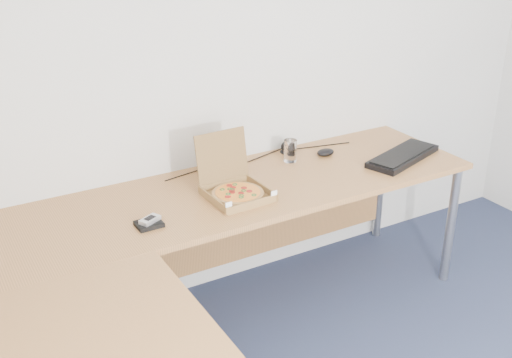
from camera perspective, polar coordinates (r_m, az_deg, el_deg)
desk at (r=2.62m, az=-3.76°, el=-6.46°), size 2.50×2.20×0.73m
pizza_box at (r=2.98m, az=-1.80°, el=-0.99°), size 0.27×0.32×0.28m
drinking_glass at (r=3.37m, az=3.10°, el=2.56°), size 0.07×0.07×0.12m
keyboard at (r=3.50m, az=13.05°, el=2.00°), size 0.52×0.32×0.03m
mouse at (r=3.48m, az=6.26°, el=2.40°), size 0.12×0.10×0.04m
wallet at (r=2.77m, az=-9.60°, el=-4.01°), size 0.11×0.09×0.02m
phone at (r=2.76m, az=-9.51°, el=-3.63°), size 0.10×0.08×0.02m
dome_speaker at (r=3.50m, az=2.86°, el=2.95°), size 0.08×0.08×0.07m
cable_bundle at (r=3.42m, az=0.02°, el=1.84°), size 0.54×0.11×0.01m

